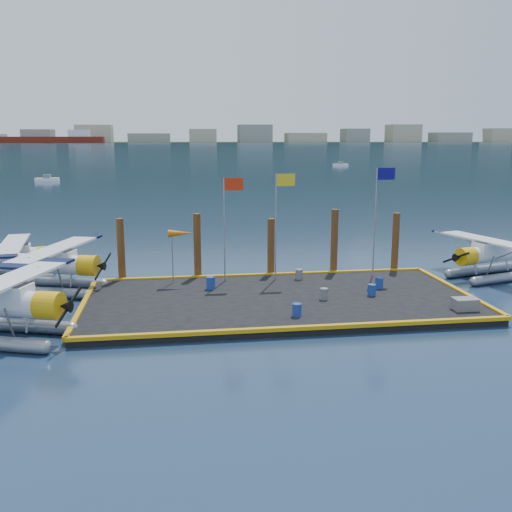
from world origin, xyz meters
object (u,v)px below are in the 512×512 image
(seaplane_c, at_px, (8,259))
(crate, at_px, (465,304))
(flagpole_yellow, at_px, (279,210))
(piling_4, at_px, (395,244))
(drum_5, at_px, (299,274))
(piling_0, at_px, (121,252))
(drum_0, at_px, (211,283))
(drum_3, at_px, (297,310))
(piling_2, at_px, (271,249))
(seaplane_d, at_px, (494,256))
(flagpole_blue, at_px, (379,206))
(windsock, at_px, (180,235))
(piling_3, at_px, (334,244))
(flagpole_red, at_px, (228,213))
(piling_1, at_px, (197,248))
(drum_2, at_px, (372,290))
(drum_4, at_px, (379,283))
(seaplane_b, at_px, (49,267))
(drum_1, at_px, (324,294))

(seaplane_c, distance_m, crate, 26.53)
(flagpole_yellow, xyz_separation_m, piling_4, (7.80, 1.60, -2.51))
(flagpole_yellow, bearing_deg, drum_5, -8.75)
(piling_0, bearing_deg, drum_0, -32.37)
(drum_3, bearing_deg, piling_2, 88.32)
(drum_0, xyz_separation_m, crate, (12.01, -5.68, -0.05))
(seaplane_d, distance_m, piling_2, 13.92)
(drum_0, height_order, drum_5, drum_0)
(crate, height_order, flagpole_blue, flagpole_blue)
(seaplane_d, distance_m, flagpole_yellow, 13.96)
(seaplane_d, distance_m, windsock, 19.42)
(piling_4, bearing_deg, piling_3, 180.00)
(piling_3, bearing_deg, drum_3, -116.06)
(drum_5, relative_size, flagpole_yellow, 0.10)
(seaplane_c, bearing_deg, windsock, 62.40)
(seaplane_d, xyz_separation_m, flagpole_red, (-16.60, 0.09, 2.98))
(piling_3, bearing_deg, crate, -65.38)
(flagpole_red, height_order, piling_1, flagpole_red)
(seaplane_d, xyz_separation_m, drum_0, (-17.74, -1.52, -0.67))
(flagpole_yellow, bearing_deg, flagpole_blue, -0.00)
(flagpole_red, xyz_separation_m, piling_1, (-1.71, 1.60, -2.30))
(drum_0, xyz_separation_m, piling_2, (3.93, 3.21, 1.16))
(drum_0, distance_m, flagpole_blue, 10.99)
(drum_2, distance_m, drum_4, 1.58)
(seaplane_c, xyz_separation_m, drum_3, (15.77, -10.89, -0.63))
(seaplane_d, bearing_deg, drum_2, 98.06)
(drum_4, xyz_separation_m, piling_2, (-5.35, 4.46, 1.19))
(piling_0, height_order, piling_2, piling_0)
(seaplane_d, relative_size, piling_1, 2.17)
(piling_1, bearing_deg, crate, -35.27)
(drum_3, distance_m, piling_4, 12.06)
(drum_4, distance_m, piling_3, 4.88)
(seaplane_b, distance_m, flagpole_red, 10.54)
(drum_0, height_order, flagpole_yellow, flagpole_yellow)
(flagpole_blue, xyz_separation_m, piling_1, (-10.70, 1.60, -2.59))
(seaplane_d, height_order, piling_0, piling_0)
(windsock, bearing_deg, flagpole_red, 0.00)
(seaplane_b, height_order, flagpole_blue, flagpole_blue)
(seaplane_b, distance_m, drum_4, 18.57)
(flagpole_red, relative_size, piling_3, 1.40)
(seaplane_b, relative_size, flagpole_yellow, 1.53)
(seaplane_b, xyz_separation_m, crate, (20.98, -7.77, -0.79))
(flagpole_blue, height_order, windsock, flagpole_blue)
(drum_0, distance_m, drum_3, 6.61)
(seaplane_b, distance_m, drum_1, 15.50)
(drum_3, height_order, piling_4, piling_4)
(drum_0, relative_size, drum_3, 1.12)
(piling_2, bearing_deg, drum_1, -74.15)
(drum_4, xyz_separation_m, flagpole_blue, (0.85, 2.86, 3.97))
(flagpole_red, height_order, piling_2, flagpole_red)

